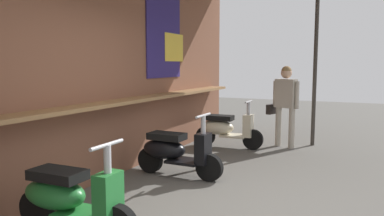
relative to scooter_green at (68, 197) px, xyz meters
name	(u,v)px	position (x,y,z in m)	size (l,w,h in m)	color
ground_plane	(212,215)	(1.07, -1.08, -0.39)	(28.60, 28.60, 0.00)	#56544F
market_stall_facade	(80,35)	(1.07, 0.74, 1.65)	(10.22, 2.76, 3.64)	brown
scooter_green	(68,197)	(0.00, 0.00, 0.00)	(0.46, 1.40, 0.97)	#237533
scooter_black	(174,151)	(2.20, 0.00, 0.00)	(0.46, 1.40, 0.97)	black
scooter_cream	(225,128)	(4.40, 0.00, 0.00)	(0.46, 1.40, 0.97)	beige
shopper_with_handbag	(285,98)	(4.93, -1.08, 0.61)	(0.37, 0.66, 1.65)	#ADA393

